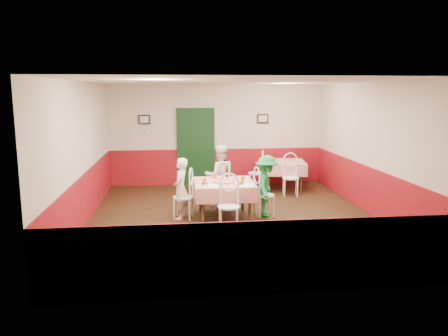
{
  "coord_description": "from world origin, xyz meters",
  "views": [
    {
      "loc": [
        -1.2,
        -8.71,
        2.61
      ],
      "look_at": [
        -0.19,
        0.1,
        1.05
      ],
      "focal_mm": 35.0,
      "sensor_mm": 36.0,
      "label": 1
    }
  ],
  "objects": [
    {
      "name": "second_table",
      "position": [
        1.71,
        2.58,
        0.38
      ],
      "size": [
        1.27,
        1.27,
        0.77
      ],
      "primitive_type": "cube",
      "rotation": [
        0.0,
        0.0,
        -0.15
      ],
      "color": "red",
      "rests_on": "ground"
    },
    {
      "name": "picture_right",
      "position": [
        1.3,
        3.45,
        1.85
      ],
      "size": [
        0.32,
        0.03,
        0.26
      ],
      "primitive_type": "cube",
      "color": "black",
      "rests_on": "back_wall"
    },
    {
      "name": "plate_left",
      "position": [
        -0.61,
        0.09,
        0.77
      ],
      "size": [
        0.25,
        0.25,
        0.01
      ],
      "primitive_type": "cylinder",
      "rotation": [
        0.0,
        0.0,
        -0.01
      ],
      "color": "white",
      "rests_on": "main_table"
    },
    {
      "name": "shaker_a",
      "position": [
        -0.6,
        -0.34,
        0.81
      ],
      "size": [
        0.04,
        0.04,
        0.09
      ],
      "primitive_type": "cylinder",
      "rotation": [
        0.0,
        0.0,
        -0.01
      ],
      "color": "silver",
      "rests_on": "main_table"
    },
    {
      "name": "wainscot_right",
      "position": [
        2.98,
        0.0,
        0.5
      ],
      "size": [
        0.03,
        7.0,
        1.0
      ],
      "primitive_type": "cube",
      "color": "maroon",
      "rests_on": "ground"
    },
    {
      "name": "chair_right",
      "position": [
        0.66,
        0.09,
        0.45
      ],
      "size": [
        0.49,
        0.49,
        0.9
      ],
      "primitive_type": null,
      "rotation": [
        0.0,
        0.0,
        1.74
      ],
      "color": "white",
      "rests_on": "ground"
    },
    {
      "name": "diner_left",
      "position": [
        -1.09,
        0.11,
        0.64
      ],
      "size": [
        0.42,
        0.53,
        1.27
      ],
      "primitive_type": "imported",
      "rotation": [
        0.0,
        0.0,
        -1.84
      ],
      "color": "gray",
      "rests_on": "ground"
    },
    {
      "name": "diner_far",
      "position": [
        -0.18,
        1.0,
        0.71
      ],
      "size": [
        0.74,
        0.6,
        1.42
      ],
      "primitive_type": "imported",
      "rotation": [
        0.0,
        0.0,
        3.23
      ],
      "color": "gray",
      "rests_on": "ground"
    },
    {
      "name": "floor",
      "position": [
        0.0,
        0.0,
        0.0
      ],
      "size": [
        7.0,
        7.0,
        0.0
      ],
      "primitive_type": "plane",
      "color": "black",
      "rests_on": "ground"
    },
    {
      "name": "chair_left",
      "position": [
        -1.04,
        0.11,
        0.45
      ],
      "size": [
        0.5,
        0.5,
        0.9
      ],
      "primitive_type": null,
      "rotation": [
        0.0,
        0.0,
        -1.79
      ],
      "color": "white",
      "rests_on": "ground"
    },
    {
      "name": "picture_left",
      "position": [
        -2.0,
        3.45,
        1.85
      ],
      "size": [
        0.32,
        0.03,
        0.26
      ],
      "primitive_type": "cube",
      "color": "black",
      "rests_on": "back_wall"
    },
    {
      "name": "beer_bottle",
      "position": [
        -0.08,
        0.51,
        0.88
      ],
      "size": [
        0.07,
        0.07,
        0.24
      ],
      "primitive_type": "cylinder",
      "rotation": [
        0.0,
        0.0,
        -0.01
      ],
      "color": "#381C0A",
      "rests_on": "main_table"
    },
    {
      "name": "wainscot_back",
      "position": [
        0.0,
        3.48,
        0.5
      ],
      "size": [
        6.0,
        0.03,
        1.0
      ],
      "primitive_type": "cube",
      "color": "maroon",
      "rests_on": "ground"
    },
    {
      "name": "chair_far",
      "position": [
        -0.18,
        0.95,
        0.45
      ],
      "size": [
        0.49,
        0.49,
        0.9
      ],
      "primitive_type": null,
      "rotation": [
        0.0,
        0.0,
        3.34
      ],
      "color": "white",
      "rests_on": "ground"
    },
    {
      "name": "pizza",
      "position": [
        -0.19,
        0.07,
        0.78
      ],
      "size": [
        0.45,
        0.45,
        0.03
      ],
      "primitive_type": "cylinder",
      "rotation": [
        0.0,
        0.0,
        -0.01
      ],
      "color": "#B74723",
      "rests_on": "main_table"
    },
    {
      "name": "right_wall",
      "position": [
        3.0,
        0.0,
        1.4
      ],
      "size": [
        0.1,
        7.0,
        2.8
      ],
      "primitive_type": "cube",
      "color": "beige",
      "rests_on": "ground"
    },
    {
      "name": "back_wall",
      "position": [
        0.0,
        3.5,
        1.4
      ],
      "size": [
        6.0,
        0.1,
        2.8
      ],
      "primitive_type": "cube",
      "color": "beige",
      "rests_on": "ground"
    },
    {
      "name": "menu_right",
      "position": [
        0.22,
        -0.27,
        0.76
      ],
      "size": [
        0.38,
        0.46,
        0.0
      ],
      "primitive_type": "cube",
      "rotation": [
        0.0,
        0.0,
        -0.22
      ],
      "color": "white",
      "rests_on": "main_table"
    },
    {
      "name": "wallet",
      "position": [
        0.1,
        -0.2,
        0.77
      ],
      "size": [
        0.11,
        0.09,
        0.02
      ],
      "primitive_type": "cube",
      "rotation": [
        0.0,
        0.0,
        -0.01
      ],
      "color": "black",
      "rests_on": "main_table"
    },
    {
      "name": "chair_second_b",
      "position": [
        1.71,
        1.83,
        0.45
      ],
      "size": [
        0.48,
        0.48,
        0.9
      ],
      "primitive_type": null,
      "rotation": [
        0.0,
        0.0,
        -0.15
      ],
      "color": "white",
      "rests_on": "ground"
    },
    {
      "name": "thermostat",
      "position": [
        -1.9,
        3.45,
        1.5
      ],
      "size": [
        0.1,
        0.03,
        0.1
      ],
      "primitive_type": "cube",
      "color": "white",
      "rests_on": "back_wall"
    },
    {
      "name": "diner_right",
      "position": [
        0.71,
        0.09,
        0.65
      ],
      "size": [
        0.69,
        0.94,
        1.3
      ],
      "primitive_type": "imported",
      "rotation": [
        0.0,
        0.0,
        1.31
      ],
      "color": "gray",
      "rests_on": "ground"
    },
    {
      "name": "door",
      "position": [
        -0.6,
        3.45,
        1.05
      ],
      "size": [
        0.96,
        0.06,
        2.1
      ],
      "primitive_type": "cube",
      "color": "black",
      "rests_on": "ground"
    },
    {
      "name": "glass_a",
      "position": [
        -0.6,
        -0.13,
        0.82
      ],
      "size": [
        0.07,
        0.07,
        0.13
      ],
      "primitive_type": "cylinder",
      "rotation": [
        0.0,
        0.0,
        -0.01
      ],
      "color": "#BF7219",
      "rests_on": "main_table"
    },
    {
      "name": "shaker_c",
      "position": [
        -0.65,
        -0.28,
        0.81
      ],
      "size": [
        0.04,
        0.04,
        0.09
      ],
      "primitive_type": "cylinder",
      "rotation": [
        0.0,
        0.0,
        -0.01
      ],
      "color": "#B23319",
      "rests_on": "main_table"
    },
    {
      "name": "ceiling",
      "position": [
        0.0,
        0.0,
        2.8
      ],
      "size": [
        7.0,
        7.0,
        0.0
      ],
      "primitive_type": "plane",
      "color": "white",
      "rests_on": "back_wall"
    },
    {
      "name": "left_wall",
      "position": [
        -3.0,
        0.0,
        1.4
      ],
      "size": [
        0.1,
        7.0,
        2.8
      ],
      "primitive_type": "cube",
      "color": "beige",
      "rests_on": "ground"
    },
    {
      "name": "shaker_b",
      "position": [
        -0.58,
        -0.39,
        0.81
      ],
      "size": [
        0.04,
        0.04,
        0.09
      ],
      "primitive_type": "cylinder",
      "rotation": [
        0.0,
        0.0,
        -0.01
      ],
      "color": "silver",
      "rests_on": "main_table"
    },
    {
      "name": "front_wall",
      "position": [
        0.0,
        -3.5,
        1.4
      ],
      "size": [
        6.0,
        0.1,
        2.8
      ],
      "primitive_type": "cube",
      "color": "beige",
      "rests_on": "ground"
    },
    {
      "name": "plate_far",
      "position": [
        -0.17,
        0.54,
        0.77
      ],
      "size": [
        0.25,
        0.25,
        0.01
      ],
      "primitive_type": "cylinder",
      "rotation": [
        0.0,
        0.0,
        -0.01
      ],
      "color": "white",
      "rests_on": "main_table"
    },
    {
      "name": "main_table",
      "position": [
        -0.19,
        0.1,
        0.38
      ],
      "size": [
        1.23,
        1.23,
        0.77
      ],
      "primitive_type": "cube",
      "rotation": [
        0.0,
        0.0,
        -0.01
      ],
      "color": "red",
      "rests_on": "ground"
    },
    {
      "name": "wainscot_front",
      "position": [
        0.0,
        -3.48,
        0.5
      ],
      "size": [
        6.0,
        0.03,
        1.0
      ],
      "primitive_type": "cube",
      "color": "maroon",
      "rests_on": "ground"
    },
    {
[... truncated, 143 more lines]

